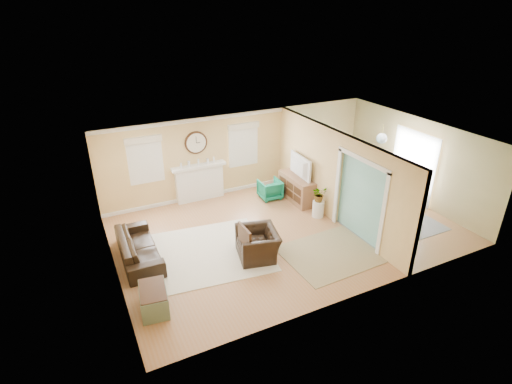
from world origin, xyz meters
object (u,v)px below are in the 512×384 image
(dining_table, at_px, (377,205))
(green_chair, at_px, (270,189))
(sofa, at_px, (139,247))
(credenza, at_px, (297,188))
(eames_chair, at_px, (258,244))

(dining_table, bearing_deg, green_chair, 34.01)
(sofa, relative_size, credenza, 1.45)
(eames_chair, bearing_deg, sofa, -101.07)
(sofa, xyz_separation_m, dining_table, (6.71, -0.83, -0.01))
(green_chair, bearing_deg, sofa, 21.23)
(eames_chair, relative_size, dining_table, 0.62)
(sofa, distance_m, green_chair, 4.68)
(green_chair, xyz_separation_m, dining_table, (2.29, -2.37, 0.00))
(dining_table, bearing_deg, credenza, 30.70)
(eames_chair, bearing_deg, green_chair, 159.54)
(green_chair, height_order, credenza, credenza)
(sofa, relative_size, dining_table, 1.24)
(credenza, distance_m, dining_table, 2.47)
(sofa, bearing_deg, dining_table, -96.07)
(eames_chair, distance_m, green_chair, 3.24)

